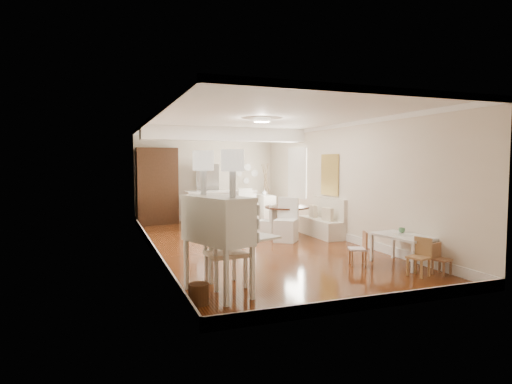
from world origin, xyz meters
TOP-DOWN VIEW (x-y plane):
  - room at (0.04, 0.32)m, footprint 9.00×9.04m
  - secretary_bureau at (-1.70, -3.21)m, footprint 1.41×1.42m
  - gustavian_armchair at (-1.48, -2.84)m, footprint 0.64×0.64m
  - wicker_basket at (-2.05, -3.53)m, footprint 0.33×0.33m
  - kids_table at (1.90, -2.70)m, footprint 0.80×1.18m
  - kids_chair_a at (1.64, -3.41)m, footprint 0.39×0.39m
  - kids_chair_b at (1.12, -2.44)m, footprint 0.39×0.39m
  - kids_chair_c at (2.06, -3.48)m, footprint 0.31×0.31m
  - banquette at (1.99, 0.50)m, footprint 0.52×1.60m
  - dining_table at (1.17, 0.78)m, footprint 1.16×1.16m
  - slip_chair_near at (0.86, 0.15)m, footprint 0.70×0.70m
  - slip_chair_far at (0.66, 0.88)m, footprint 0.56×0.56m
  - breakfast_counter at (0.10, 3.10)m, footprint 2.05×0.65m
  - bar_stool_left at (-0.59, 2.56)m, footprint 0.48×0.48m
  - bar_stool_right at (0.75, 2.56)m, footprint 0.51×0.51m
  - pantry_cabinet at (-1.60, 4.18)m, footprint 1.20×0.60m
  - fridge at (0.30, 4.15)m, footprint 0.75×0.65m
  - sideboard at (1.66, 3.50)m, footprint 0.42×0.89m
  - pencil_cup at (2.05, -2.48)m, footprint 0.14×0.14m
  - branch_vase at (1.62, 3.47)m, footprint 0.22×0.22m

SIDE VIEW (x-z plane):
  - wicker_basket at x=-2.05m, z-range 0.00..0.27m
  - kids_chair_c at x=2.06m, z-range 0.00..0.53m
  - kids_table at x=1.90m, z-range 0.00..0.55m
  - kids_chair_b at x=1.12m, z-range 0.00..0.62m
  - kids_chair_a at x=1.64m, z-range 0.00..0.64m
  - dining_table at x=1.17m, z-range 0.00..0.76m
  - slip_chair_far at x=0.66m, z-range 0.00..0.82m
  - sideboard at x=1.66m, z-range 0.00..0.83m
  - bar_stool_left at x=-0.59m, z-range 0.00..0.96m
  - banquette at x=1.99m, z-range 0.00..0.98m
  - gustavian_armchair at x=-1.48m, z-range 0.00..1.03m
  - breakfast_counter at x=0.10m, z-range 0.00..1.03m
  - slip_chair_near at x=0.86m, z-range 0.00..1.03m
  - bar_stool_right at x=0.75m, z-range 0.00..1.10m
  - pencil_cup at x=2.05m, z-range 0.55..0.64m
  - secretary_bureau at x=-1.70m, z-range 0.00..1.40m
  - fridge at x=0.30m, z-range 0.00..1.80m
  - branch_vase at x=1.62m, z-range 0.83..1.01m
  - pantry_cabinet at x=-1.60m, z-range 0.00..2.30m
  - room at x=0.04m, z-range 0.57..3.39m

